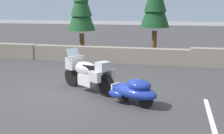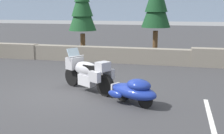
{
  "view_description": "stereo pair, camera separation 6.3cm",
  "coord_description": "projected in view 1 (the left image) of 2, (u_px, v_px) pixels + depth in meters",
  "views": [
    {
      "loc": [
        3.43,
        -8.04,
        2.62
      ],
      "look_at": [
        1.45,
        0.27,
        0.85
      ],
      "focal_mm": 44.82,
      "sensor_mm": 36.0,
      "label": 1
    },
    {
      "loc": [
        3.49,
        -8.02,
        2.62
      ],
      "look_at": [
        1.45,
        0.27,
        0.85
      ],
      "focal_mm": 44.82,
      "sensor_mm": 36.0,
      "label": 2
    }
  ],
  "objects": [
    {
      "name": "touring_motorcycle",
      "position": [
        87.0,
        72.0,
        9.07
      ],
      "size": [
        2.05,
        1.44,
        1.33
      ],
      "color": "black",
      "rests_on": "ground"
    },
    {
      "name": "pine_tree_far_right",
      "position": [
        81.0,
        5.0,
        14.9
      ],
      "size": [
        1.5,
        1.5,
        4.57
      ],
      "color": "brown",
      "rests_on": "ground"
    },
    {
      "name": "stone_guard_wall",
      "position": [
        117.0,
        55.0,
        13.93
      ],
      "size": [
        24.0,
        0.59,
        0.86
      ],
      "color": "gray",
      "rests_on": "ground"
    },
    {
      "name": "car_shaped_trailer",
      "position": [
        134.0,
        90.0,
        7.76
      ],
      "size": [
        2.07,
        1.45,
        0.76
      ],
      "color": "black",
      "rests_on": "ground"
    },
    {
      "name": "parking_stripe_marker",
      "position": [
        212.0,
        123.0,
        6.56
      ],
      "size": [
        0.12,
        3.6,
        0.01
      ],
      "primitive_type": "cube",
      "color": "silver",
      "rests_on": "ground"
    },
    {
      "name": "ground_plane",
      "position": [
        66.0,
        92.0,
        8.97
      ],
      "size": [
        80.0,
        80.0,
        0.0
      ],
      "primitive_type": "plane",
      "color": "#38383A"
    }
  ]
}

